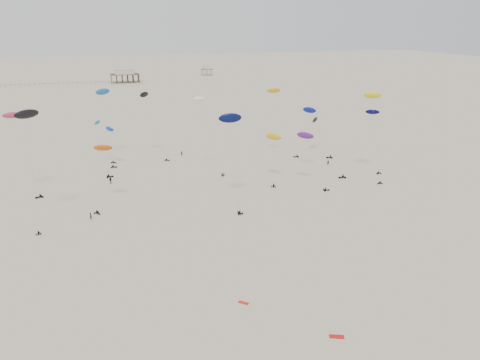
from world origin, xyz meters
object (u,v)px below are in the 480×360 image
object	(u,v)px
pavilion_small	(207,71)
rig_0	(102,157)
rig_7	(374,123)
pavilion_main	(125,77)
rig_3	(148,105)
spectator_0	(91,219)

from	to	relation	value
pavilion_small	rig_0	distance (m)	294.88
rig_0	rig_7	world-z (taller)	rig_7
rig_0	pavilion_main	bearing A→B (deg)	-127.92
pavilion_main	rig_7	xyz separation A→B (m)	(57.55, -244.98, 10.53)
pavilion_main	pavilion_small	distance (m)	76.16
pavilion_small	rig_3	size ratio (longest dim) A/B	0.40
pavilion_small	spectator_0	xyz separation A→B (m)	(-95.88, -289.35, -3.49)
pavilion_main	rig_0	world-z (taller)	rig_0
pavilion_main	spectator_0	bearing A→B (deg)	-95.70
pavilion_small	rig_7	distance (m)	275.49
pavilion_small	spectator_0	distance (m)	304.84
pavilion_small	rig_0	size ratio (longest dim) A/B	0.56
rig_0	rig_7	distance (m)	79.76
pavilion_main	spectator_0	distance (m)	260.67
pavilion_main	pavilion_small	world-z (taller)	pavilion_main
pavilion_main	rig_3	size ratio (longest dim) A/B	0.93
rig_3	spectator_0	bearing A→B (deg)	11.29
pavilion_main	spectator_0	size ratio (longest dim) A/B	10.54
spectator_0	pavilion_main	bearing A→B (deg)	-40.21
pavilion_main	rig_7	world-z (taller)	rig_7
rig_7	spectator_0	size ratio (longest dim) A/B	9.61
rig_0	rig_7	bearing A→B (deg)	150.74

